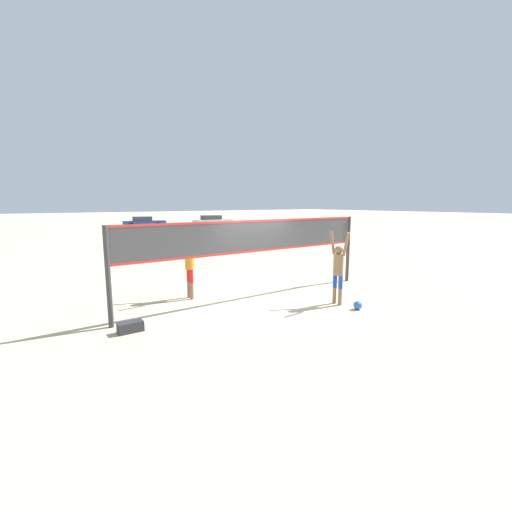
{
  "coord_description": "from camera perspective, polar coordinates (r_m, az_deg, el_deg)",
  "views": [
    {
      "loc": [
        -5.68,
        -8.01,
        2.82
      ],
      "look_at": [
        0.0,
        0.0,
        1.28
      ],
      "focal_mm": 24.0,
      "sensor_mm": 36.0,
      "label": 1
    }
  ],
  "objects": [
    {
      "name": "volleyball_net",
      "position": [
        9.88,
        0.0,
        2.25
      ],
      "size": [
        8.23,
        0.12,
        2.33
      ],
      "color": "#38383D",
      "rests_on": "ground_plane"
    },
    {
      "name": "player_blocker",
      "position": [
        10.19,
        -11.02,
        -0.69
      ],
      "size": [
        0.28,
        0.71,
        2.18
      ],
      "rotation": [
        0.0,
        0.0,
        -1.57
      ],
      "color": "#8C664C",
      "rests_on": "ground_plane"
    },
    {
      "name": "parked_car_mid",
      "position": [
        40.22,
        -18.16,
        5.27
      ],
      "size": [
        4.85,
        2.75,
        1.28
      ],
      "rotation": [
        0.0,
        0.0,
        -0.24
      ],
      "color": "navy",
      "rests_on": "ground_plane"
    },
    {
      "name": "gear_bag",
      "position": [
        8.15,
        -20.19,
        -11.03
      ],
      "size": [
        0.54,
        0.26,
        0.23
      ],
      "color": "#2D2D33",
      "rests_on": "ground_plane"
    },
    {
      "name": "player_spiker",
      "position": [
        9.7,
        13.55,
        -1.71
      ],
      "size": [
        0.28,
        0.69,
        2.05
      ],
      "rotation": [
        0.0,
        0.0,
        1.57
      ],
      "color": "#8C664C",
      "rests_on": "ground_plane"
    },
    {
      "name": "parked_car_near",
      "position": [
        41.45,
        -7.24,
        5.75
      ],
      "size": [
        4.61,
        1.87,
        1.32
      ],
      "rotation": [
        0.0,
        0.0,
        0.0
      ],
      "color": "#B7B7BC",
      "rests_on": "ground_plane"
    },
    {
      "name": "volleyball",
      "position": [
        9.57,
        16.59,
        -7.88
      ],
      "size": [
        0.23,
        0.23,
        0.23
      ],
      "color": "blue",
      "rests_on": "ground_plane"
    },
    {
      "name": "ground_plane",
      "position": [
        10.21,
        0.0,
        -7.12
      ],
      "size": [
        200.0,
        200.0,
        0.0
      ],
      "primitive_type": "plane",
      "color": "beige"
    }
  ]
}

